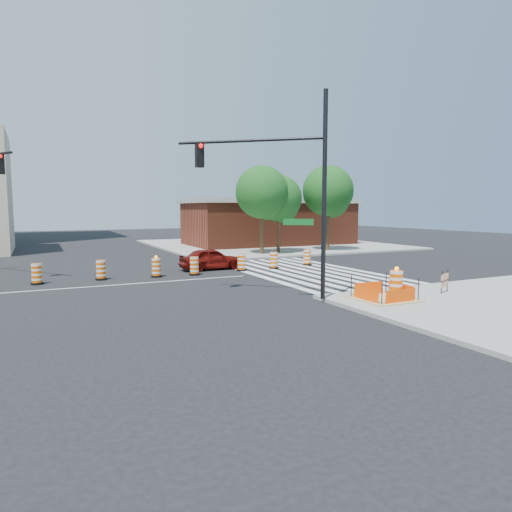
# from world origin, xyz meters

# --- Properties ---
(ground) EXTENTS (120.00, 120.00, 0.00)m
(ground) POSITION_xyz_m (0.00, 0.00, 0.00)
(ground) COLOR black
(ground) RESTS_ON ground
(sidewalk_ne) EXTENTS (22.00, 22.00, 0.15)m
(sidewalk_ne) POSITION_xyz_m (18.00, 18.00, 0.07)
(sidewalk_ne) COLOR gray
(sidewalk_ne) RESTS_ON ground
(crosswalk_east) EXTENTS (6.75, 13.50, 0.01)m
(crosswalk_east) POSITION_xyz_m (10.95, 0.00, 0.01)
(crosswalk_east) COLOR silver
(crosswalk_east) RESTS_ON ground
(lane_centerline) EXTENTS (14.00, 0.12, 0.01)m
(lane_centerline) POSITION_xyz_m (0.00, 0.00, 0.01)
(lane_centerline) COLOR silver
(lane_centerline) RESTS_ON ground
(excavation_pit) EXTENTS (2.20, 2.20, 0.90)m
(excavation_pit) POSITION_xyz_m (9.00, -9.00, 0.22)
(excavation_pit) COLOR tan
(excavation_pit) RESTS_ON ground
(brick_storefront) EXTENTS (16.50, 8.50, 4.60)m
(brick_storefront) POSITION_xyz_m (18.00, 18.00, 2.32)
(brick_storefront) COLOR maroon
(brick_storefront) RESTS_ON ground
(red_coupe) EXTENTS (3.88, 1.62, 1.31)m
(red_coupe) POSITION_xyz_m (6.35, 3.28, 0.66)
(red_coupe) COLOR #610C08
(red_coupe) RESTS_ON ground
(signal_pole_se) EXTENTS (4.74, 4.07, 8.08)m
(signal_pole_se) POSITION_xyz_m (5.65, -6.70, 4.95)
(signal_pole_se) COLOR black
(signal_pole_se) RESTS_ON ground
(pit_drum) EXTENTS (0.65, 0.65, 1.27)m
(pit_drum) POSITION_xyz_m (9.61, -9.01, 0.68)
(pit_drum) COLOR black
(pit_drum) RESTS_ON ground
(barricade) EXTENTS (0.76, 0.36, 0.95)m
(barricade) POSITION_xyz_m (12.32, -8.99, 0.67)
(barricade) COLOR #E65A04
(barricade) RESTS_ON ground
(tree_north_c) EXTENTS (4.14, 4.14, 7.04)m
(tree_north_c) POSITION_xyz_m (12.88, 9.38, 4.72)
(tree_north_c) COLOR #382314
(tree_north_c) RESTS_ON ground
(tree_north_d) EXTENTS (3.77, 3.77, 6.40)m
(tree_north_d) POSITION_xyz_m (14.64, 9.88, 4.30)
(tree_north_d) COLOR #382314
(tree_north_d) RESTS_ON ground
(tree_north_e) EXTENTS (4.32, 4.32, 7.34)m
(tree_north_e) POSITION_xyz_m (19.33, 9.72, 4.92)
(tree_north_e) COLOR #382314
(tree_north_e) RESTS_ON ground
(median_drum_3) EXTENTS (0.60, 0.60, 1.02)m
(median_drum_3) POSITION_xyz_m (-3.25, 1.89, 0.48)
(median_drum_3) COLOR black
(median_drum_3) RESTS_ON ground
(median_drum_4) EXTENTS (0.60, 0.60, 1.02)m
(median_drum_4) POSITION_xyz_m (-0.24, 1.99, 0.48)
(median_drum_4) COLOR black
(median_drum_4) RESTS_ON ground
(median_drum_5) EXTENTS (0.60, 0.60, 1.18)m
(median_drum_5) POSITION_xyz_m (2.59, 1.70, 0.49)
(median_drum_5) COLOR black
(median_drum_5) RESTS_ON ground
(median_drum_6) EXTENTS (0.60, 0.60, 1.02)m
(median_drum_6) POSITION_xyz_m (4.68, 1.51, 0.48)
(median_drum_6) COLOR black
(median_drum_6) RESTS_ON ground
(median_drum_7) EXTENTS (0.60, 0.60, 1.02)m
(median_drum_7) POSITION_xyz_m (7.75, 1.92, 0.48)
(median_drum_7) COLOR black
(median_drum_7) RESTS_ON ground
(median_drum_8) EXTENTS (0.60, 0.60, 1.02)m
(median_drum_8) POSITION_xyz_m (9.94, 1.96, 0.48)
(median_drum_8) COLOR black
(median_drum_8) RESTS_ON ground
(median_drum_9) EXTENTS (0.60, 0.60, 1.02)m
(median_drum_9) POSITION_xyz_m (12.71, 2.49, 0.48)
(median_drum_9) COLOR black
(median_drum_9) RESTS_ON ground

